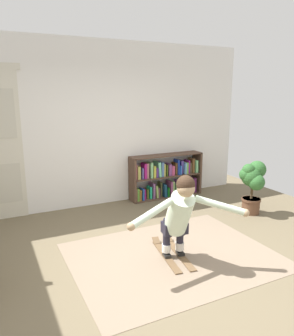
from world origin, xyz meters
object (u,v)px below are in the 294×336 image
Objects in this scene: potted_plant at (252,182)px; skis_pair at (172,253)px; bookshelf at (166,178)px; person_skier at (180,212)px.

potted_plant is 2.11m from skis_pair.
person_skier is at bearing -115.94° from bookshelf.
person_skier reaches higher than potted_plant.
bookshelf is at bearing 119.27° from potted_plant.
person_skier is at bearing -99.37° from skis_pair.
bookshelf is 1.64× the size of potted_plant.
bookshelf is at bearing 62.55° from skis_pair.
bookshelf is 1.69m from potted_plant.
person_skier is (-1.14, -2.34, 0.28)m from bookshelf.
person_skier reaches higher than bookshelf.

